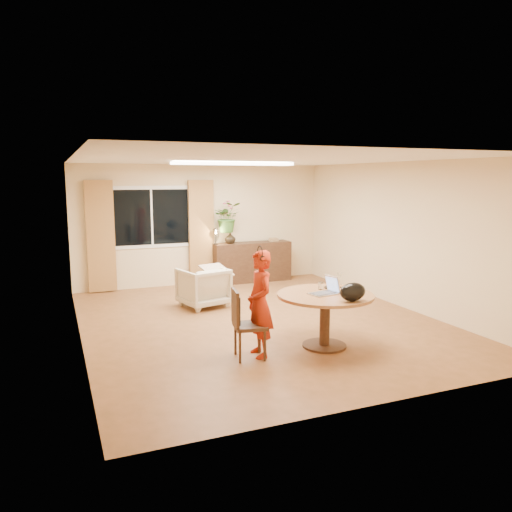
{
  "coord_description": "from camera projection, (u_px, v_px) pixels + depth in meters",
  "views": [
    {
      "loc": [
        -3.04,
        -7.25,
        2.32
      ],
      "look_at": [
        -0.14,
        -0.2,
        1.12
      ],
      "focal_mm": 35.0,
      "sensor_mm": 36.0,
      "label": 1
    }
  ],
  "objects": [
    {
      "name": "floor",
      "position": [
        260.0,
        321.0,
        8.13
      ],
      "size": [
        6.5,
        6.5,
        0.0
      ],
      "primitive_type": "plane",
      "color": "brown",
      "rests_on": "ground"
    },
    {
      "name": "sideboard",
      "position": [
        252.0,
        262.0,
        11.21
      ],
      "size": [
        1.77,
        0.43,
        0.89
      ],
      "primitive_type": "cube",
      "color": "black",
      "rests_on": "floor"
    },
    {
      "name": "ceiling_panel",
      "position": [
        234.0,
        164.0,
        8.83
      ],
      "size": [
        2.2,
        0.35,
        0.05
      ],
      "primitive_type": "cube",
      "color": "white",
      "rests_on": "ceiling"
    },
    {
      "name": "tumbler",
      "position": [
        321.0,
        286.0,
        7.07
      ],
      "size": [
        0.08,
        0.08,
        0.1
      ],
      "primitive_type": null,
      "rotation": [
        0.0,
        0.0,
        0.1
      ],
      "color": "white",
      "rests_on": "dining_table"
    },
    {
      "name": "bouquet",
      "position": [
        228.0,
        217.0,
        10.84
      ],
      "size": [
        0.68,
        0.61,
        0.66
      ],
      "primitive_type": "imported",
      "rotation": [
        0.0,
        0.0,
        -0.18
      ],
      "color": "#296A27",
      "rests_on": "vase"
    },
    {
      "name": "pot_lid",
      "position": [
        331.0,
        287.0,
        7.15
      ],
      "size": [
        0.26,
        0.26,
        0.03
      ],
      "primitive_type": null,
      "rotation": [
        0.0,
        0.0,
        -0.33
      ],
      "color": "white",
      "rests_on": "dining_table"
    },
    {
      "name": "curtain_right",
      "position": [
        201.0,
        232.0,
        10.82
      ],
      "size": [
        0.55,
        0.08,
        2.25
      ],
      "primitive_type": "cube",
      "color": "brown",
      "rests_on": "wall_back"
    },
    {
      "name": "wine_glass",
      "position": [
        340.0,
        280.0,
        7.16
      ],
      "size": [
        0.09,
        0.09,
        0.22
      ],
      "primitive_type": null,
      "rotation": [
        0.0,
        0.0,
        -0.17
      ],
      "color": "white",
      "rests_on": "dining_table"
    },
    {
      "name": "window",
      "position": [
        152.0,
        217.0,
        10.44
      ],
      "size": [
        1.7,
        0.03,
        1.3
      ],
      "color": "white",
      "rests_on": "wall_back"
    },
    {
      "name": "throw",
      "position": [
        216.0,
        266.0,
        9.02
      ],
      "size": [
        0.57,
        0.64,
        0.03
      ],
      "primitive_type": null,
      "rotation": [
        0.0,
        0.0,
        0.24
      ],
      "color": "beige",
      "rests_on": "armchair"
    },
    {
      "name": "dining_table",
      "position": [
        325.0,
        305.0,
        6.82
      ],
      "size": [
        1.32,
        1.32,
        0.75
      ],
      "color": "brown",
      "rests_on": "floor"
    },
    {
      "name": "dining_chair",
      "position": [
        250.0,
        324.0,
        6.42
      ],
      "size": [
        0.5,
        0.47,
        0.91
      ],
      "primitive_type": null,
      "rotation": [
        0.0,
        0.0,
        -0.17
      ],
      "color": "black",
      "rests_on": "floor"
    },
    {
      "name": "child",
      "position": [
        260.0,
        304.0,
        6.46
      ],
      "size": [
        0.52,
        0.35,
        1.4
      ],
      "primitive_type": "imported",
      "rotation": [
        0.0,
        0.0,
        -1.6
      ],
      "color": "red",
      "rests_on": "floor"
    },
    {
      "name": "desk_lamp",
      "position": [
        216.0,
        236.0,
        10.75
      ],
      "size": [
        0.16,
        0.16,
        0.36
      ],
      "primitive_type": null,
      "rotation": [
        0.0,
        0.0,
        -0.05
      ],
      "color": "black",
      "rests_on": "sideboard"
    },
    {
      "name": "wall_back",
      "position": [
        202.0,
        225.0,
        10.9
      ],
      "size": [
        5.5,
        0.0,
        5.5
      ],
      "primitive_type": "plane",
      "rotation": [
        1.57,
        0.0,
        0.0
      ],
      "color": "#DBB78E",
      "rests_on": "floor"
    },
    {
      "name": "vase",
      "position": [
        230.0,
        238.0,
        10.93
      ],
      "size": [
        0.26,
        0.26,
        0.25
      ],
      "primitive_type": "imported",
      "rotation": [
        0.0,
        0.0,
        0.1
      ],
      "color": "black",
      "rests_on": "sideboard"
    },
    {
      "name": "ceiling",
      "position": [
        260.0,
        159.0,
        7.72
      ],
      "size": [
        6.5,
        6.5,
        0.0
      ],
      "primitive_type": "plane",
      "rotation": [
        3.14,
        0.0,
        0.0
      ],
      "color": "white",
      "rests_on": "wall_back"
    },
    {
      "name": "wall_right",
      "position": [
        401.0,
        235.0,
        8.96
      ],
      "size": [
        0.0,
        6.5,
        6.5
      ],
      "primitive_type": "plane",
      "rotation": [
        1.57,
        0.0,
        -1.57
      ],
      "color": "#DBB78E",
      "rests_on": "floor"
    },
    {
      "name": "armchair",
      "position": [
        203.0,
        287.0,
        9.03
      ],
      "size": [
        0.93,
        0.95,
        0.72
      ],
      "primitive_type": "imported",
      "rotation": [
        0.0,
        0.0,
        3.38
      ],
      "color": "beige",
      "rests_on": "floor"
    },
    {
      "name": "laptop",
      "position": [
        323.0,
        285.0,
        6.75
      ],
      "size": [
        0.42,
        0.32,
        0.25
      ],
      "primitive_type": null,
      "rotation": [
        0.0,
        0.0,
        0.19
      ],
      "color": "#B7B7BC",
      "rests_on": "dining_table"
    },
    {
      "name": "handbag",
      "position": [
        353.0,
        292.0,
        6.38
      ],
      "size": [
        0.41,
        0.3,
        0.24
      ],
      "primitive_type": null,
      "rotation": [
        0.0,
        0.0,
        -0.26
      ],
      "color": "black",
      "rests_on": "dining_table"
    },
    {
      "name": "wall_left",
      "position": [
        77.0,
        252.0,
        6.9
      ],
      "size": [
        0.0,
        6.5,
        6.5
      ],
      "primitive_type": "plane",
      "rotation": [
        1.57,
        0.0,
        1.57
      ],
      "color": "#DBB78E",
      "rests_on": "floor"
    },
    {
      "name": "book_stack",
      "position": [
        274.0,
        239.0,
        11.34
      ],
      "size": [
        0.21,
        0.17,
        0.08
      ],
      "primitive_type": null,
      "rotation": [
        0.0,
        0.0,
        -0.12
      ],
      "color": "#826042",
      "rests_on": "sideboard"
    },
    {
      "name": "curtain_left",
      "position": [
        101.0,
        237.0,
        10.03
      ],
      "size": [
        0.55,
        0.08,
        2.25
      ],
      "primitive_type": "cube",
      "color": "brown",
      "rests_on": "wall_back"
    }
  ]
}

